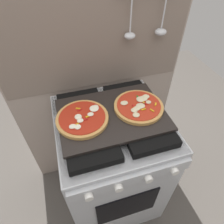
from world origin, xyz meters
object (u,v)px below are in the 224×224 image
at_px(baking_tray, 112,115).
at_px(pizza_right, 139,106).
at_px(stove, 112,162).
at_px(pizza_left, 82,118).

distance_m(baking_tray, pizza_right, 0.15).
xyz_separation_m(stove, pizza_left, (-0.15, 0.00, 0.48)).
xyz_separation_m(baking_tray, pizza_right, (0.15, 0.00, 0.02)).
height_order(stove, pizza_left, pizza_left).
distance_m(stove, pizza_right, 0.50).
relative_size(baking_tray, pizza_right, 2.10).
bearing_deg(pizza_left, stove, -1.66).
bearing_deg(pizza_right, stove, -178.82).
xyz_separation_m(pizza_left, pizza_right, (0.30, -0.00, 0.00)).
bearing_deg(stove, pizza_right, 1.18).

